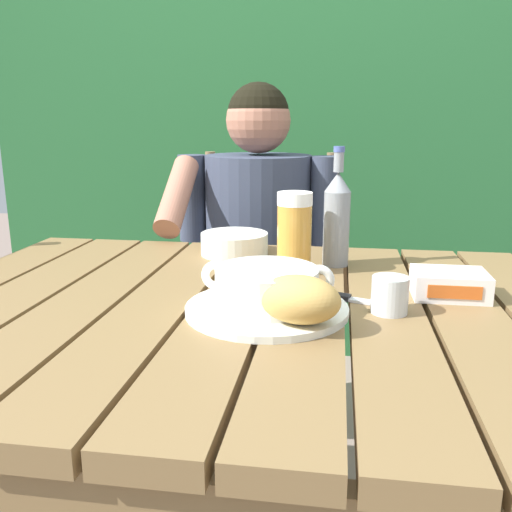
{
  "coord_description": "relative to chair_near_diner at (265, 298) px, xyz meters",
  "views": [
    {
      "loc": [
        0.18,
        -0.88,
        1.08
      ],
      "look_at": [
        0.03,
        0.06,
        0.84
      ],
      "focal_mm": 38.08,
      "sensor_mm": 36.0,
      "label": 1
    }
  ],
  "objects": [
    {
      "name": "hedge_backdrop",
      "position": [
        0.22,
        0.98,
        0.82
      ],
      "size": [
        2.83,
        0.94,
        2.79
      ],
      "color": "#235B2E",
      "rests_on": "ground_plane"
    },
    {
      "name": "serving_plate",
      "position": [
        0.13,
        -0.93,
        0.3
      ],
      "size": [
        0.27,
        0.27,
        0.01
      ],
      "color": "white",
      "rests_on": "dining_table"
    },
    {
      "name": "butter_tub",
      "position": [
        0.44,
        -0.8,
        0.31
      ],
      "size": [
        0.13,
        0.1,
        0.05
      ],
      "color": "white",
      "rests_on": "dining_table"
    },
    {
      "name": "person_eating",
      "position": [
        -0.0,
        -0.2,
        0.22
      ],
      "size": [
        0.48,
        0.47,
        1.19
      ],
      "color": "#373F53",
      "rests_on": "ground_plane"
    },
    {
      "name": "beer_bottle",
      "position": [
        0.24,
        -0.61,
        0.4
      ],
      "size": [
        0.06,
        0.06,
        0.26
      ],
      "color": "gray",
      "rests_on": "dining_table"
    },
    {
      "name": "dining_table",
      "position": [
        0.06,
        -0.89,
        0.19
      ],
      "size": [
        1.18,
        0.91,
        0.77
      ],
      "color": "brown",
      "rests_on": "ground_plane"
    },
    {
      "name": "diner_bowl",
      "position": [
        -0.0,
        -0.54,
        0.32
      ],
      "size": [
        0.16,
        0.16,
        0.05
      ],
      "color": "white",
      "rests_on": "dining_table"
    },
    {
      "name": "soup_bowl",
      "position": [
        0.13,
        -0.93,
        0.34
      ],
      "size": [
        0.22,
        0.17,
        0.07
      ],
      "color": "white",
      "rests_on": "serving_plate"
    },
    {
      "name": "bread_roll",
      "position": [
        0.19,
        -1.0,
        0.34
      ],
      "size": [
        0.15,
        0.13,
        0.07
      ],
      "color": "tan",
      "rests_on": "serving_plate"
    },
    {
      "name": "water_glass_small",
      "position": [
        0.33,
        -0.9,
        0.32
      ],
      "size": [
        0.06,
        0.06,
        0.06
      ],
      "color": "silver",
      "rests_on": "dining_table"
    },
    {
      "name": "table_knife",
      "position": [
        0.26,
        -0.85,
        0.29
      ],
      "size": [
        0.15,
        0.07,
        0.01
      ],
      "color": "silver",
      "rests_on": "dining_table"
    },
    {
      "name": "beer_glass",
      "position": [
        0.15,
        -0.68,
        0.37
      ],
      "size": [
        0.07,
        0.07,
        0.17
      ],
      "color": "gold",
      "rests_on": "dining_table"
    },
    {
      "name": "chair_near_diner",
      "position": [
        0.0,
        0.0,
        0.0
      ],
      "size": [
        0.46,
        0.41,
        0.98
      ],
      "color": "brown",
      "rests_on": "ground_plane"
    }
  ]
}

